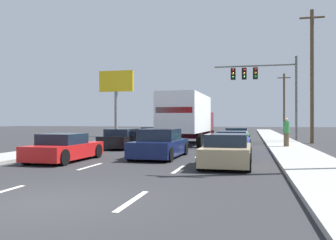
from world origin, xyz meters
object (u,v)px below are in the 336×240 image
Objects in this scene: car_navy at (160,145)px; car_blue at (233,142)px; car_red at (64,148)px; car_white at (154,135)px; utility_pole_mid at (312,75)px; box_truck at (188,116)px; utility_pole_far at (284,102)px; car_tan at (227,151)px; traffic_signal_mast at (258,79)px; roadside_billboard at (116,90)px; car_black at (123,139)px; car_green at (237,136)px; pedestrian_near_corner at (286,132)px.

car_navy is 4.87m from car_blue.
car_blue is at bearing 40.97° from car_red.
car_white is 12.98m from utility_pole_mid.
box_truck is 29.68m from utility_pole_far.
utility_pole_far is at bearing 81.92° from car_tan.
car_blue is 34.07m from utility_pole_far.
utility_pole_mid reaches higher than car_navy.
utility_pole_mid is at bearing -28.20° from traffic_signal_mast.
car_navy reaches higher than car_red.
car_tan is at bearing -59.34° from roadside_billboard.
car_white is 29.03m from utility_pole_far.
car_black is 9.18m from car_green.
car_tan is (0.08, -6.00, 0.03)m from car_blue.
car_red is 0.48× the size of utility_pole_far.
roadside_billboard reaches higher than traffic_signal_mast.
pedestrian_near_corner reaches higher than car_white.
traffic_signal_mast is at bearing 84.95° from car_tan.
car_navy is 0.96× the size of car_green.
car_white is 0.62× the size of roadside_billboard.
box_truck is 2.29× the size of car_tan.
car_navy is 16.20m from traffic_signal_mast.
box_truck is 11.81m from car_tan.
utility_pole_far is at bearing 72.22° from box_truck.
utility_pole_far is at bearing 80.37° from car_blue.
car_black is 0.59× the size of traffic_signal_mast.
pedestrian_near_corner is at bearing -22.61° from car_white.
car_white is at bearing 116.23° from car_tan.
traffic_signal_mast is (4.96, 5.88, 3.23)m from box_truck.
car_green is at bearing 42.68° from car_black.
car_green is 26.92m from utility_pole_far.
utility_pole_far reaches higher than car_black.
car_white is 10.07m from traffic_signal_mast.
roadside_billboard is (-6.79, 15.89, 4.60)m from car_black.
utility_pole_mid is 7.47m from pedestrian_near_corner.
car_green is at bearing -163.63° from utility_pole_mid.
traffic_signal_mast is at bearing 151.80° from utility_pole_mid.
box_truck is at bearing -157.01° from utility_pole_mid.
car_black is 6.02m from car_navy.
car_tan is (6.54, -13.28, 0.01)m from car_white.
car_white is at bearing -179.45° from car_green.
traffic_signal_mast reaches higher than car_black.
pedestrian_near_corner is (16.68, -13.72, -4.16)m from roadside_billboard.
car_white is at bearing 106.77° from car_navy.
car_red is 0.40× the size of utility_pole_mid.
utility_pole_mid is 20.71m from roadside_billboard.
traffic_signal_mast is (8.39, 16.99, 4.72)m from car_red.
car_navy reaches higher than car_green.
car_tan is (6.85, -7.12, -0.00)m from car_black.
car_red is 0.94× the size of car_navy.
box_truck is 8.34m from traffic_signal_mast.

